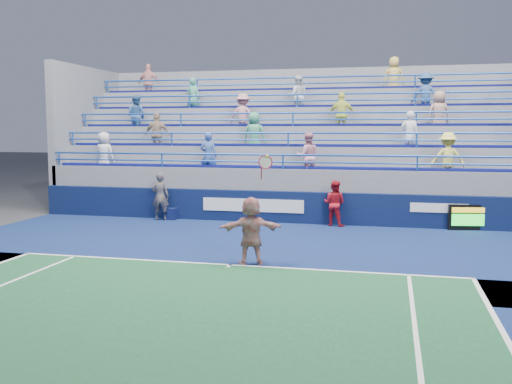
% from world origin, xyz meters
% --- Properties ---
extents(ground, '(120.00, 120.00, 0.00)m').
position_xyz_m(ground, '(0.00, 0.00, 0.00)').
color(ground, '#333538').
extents(sponsor_wall, '(18.00, 0.32, 1.10)m').
position_xyz_m(sponsor_wall, '(0.00, 6.50, 0.55)').
color(sponsor_wall, '#091736').
rests_on(sponsor_wall, ground).
extents(bleacher_stand, '(18.00, 5.60, 6.13)m').
position_xyz_m(bleacher_stand, '(-0.00, 10.27, 1.55)').
color(bleacher_stand, slate).
rests_on(bleacher_stand, ground).
extents(serve_speed_board, '(1.22, 0.34, 0.84)m').
position_xyz_m(serve_speed_board, '(6.08, 6.34, 0.42)').
color(serve_speed_board, black).
rests_on(serve_speed_board, ground).
extents(judge_chair, '(0.46, 0.46, 0.76)m').
position_xyz_m(judge_chair, '(-4.00, 6.25, 0.24)').
color(judge_chair, '#0D1541').
rests_on(judge_chair, ground).
extents(tennis_player, '(1.60, 0.95, 2.64)m').
position_xyz_m(tennis_player, '(0.45, 0.24, 0.83)').
color(tennis_player, silver).
rests_on(tennis_player, ground).
extents(line_judge, '(0.70, 0.54, 1.72)m').
position_xyz_m(line_judge, '(-4.30, 6.02, 0.86)').
color(line_judge, '#131A36').
rests_on(line_judge, ground).
extents(ball_girl, '(0.87, 0.75, 1.54)m').
position_xyz_m(ball_girl, '(1.85, 6.21, 0.77)').
color(ball_girl, '#B21420').
rests_on(ball_girl, ground).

